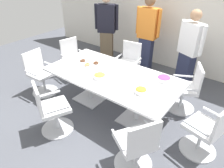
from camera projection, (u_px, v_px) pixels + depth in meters
The scene contains 17 objects.
ground_plane at pixel (112, 108), 4.00m from camera, with size 10.00×10.00×0.01m, color #4C4F56.
back_wall at pixel (173, 12), 4.88m from camera, with size 8.00×0.10×2.80m, color white.
conference_table at pixel (112, 80), 3.67m from camera, with size 2.40×1.20×0.75m.
office_chair_0 at pixel (74, 61), 4.90m from camera, with size 0.64×0.64×0.91m.
office_chair_1 at pixel (41, 75), 4.28m from camera, with size 0.57×0.57×0.91m.
office_chair_2 at pixel (51, 111), 3.27m from camera, with size 0.72×0.72×0.91m.
office_chair_3 at pixel (136, 147), 2.65m from camera, with size 0.74×0.74×0.91m.
office_chair_4 at pixel (206, 132), 2.88m from camera, with size 0.66×0.66×0.91m.
office_chair_5 at pixel (186, 91), 3.78m from camera, with size 0.73×0.73×0.91m.
office_chair_6 at pixel (128, 65), 4.69m from camera, with size 0.61×0.61×0.91m.
person_standing_0 at pixel (107, 29), 5.26m from camera, with size 0.58×0.39×1.82m.
person_standing_1 at pixel (147, 34), 4.82m from camera, with size 0.61×0.24×1.84m.
person_standing_2 at pixel (189, 50), 4.20m from camera, with size 0.59×0.37×1.70m.
snack_bowl_candy_mix at pixel (164, 78), 3.40m from camera, with size 0.24×0.24×0.08m.
snack_bowl_chips_yellow at pixel (100, 76), 3.46m from camera, with size 0.21×0.21×0.09m.
snack_bowl_chips_orange at pixel (141, 90), 3.08m from camera, with size 0.19×0.19×0.09m.
donut_platter at pixel (90, 62), 4.01m from camera, with size 0.39×0.39×0.04m.
Camera 1 is at (1.92, -2.50, 2.49)m, focal length 32.73 mm.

